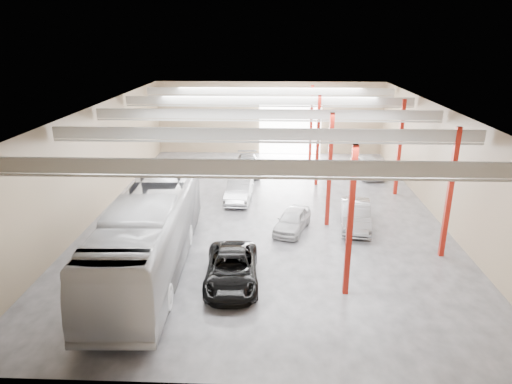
# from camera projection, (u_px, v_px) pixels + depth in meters

# --- Properties ---
(depot_shell) EXTENTS (22.12, 32.12, 7.06)m
(depot_shell) POSITION_uv_depth(u_px,v_px,m) (269.00, 137.00, 29.41)
(depot_shell) COLOR #414045
(depot_shell) RESTS_ON ground
(coach_bus) EXTENTS (3.81, 14.10, 3.90)m
(coach_bus) POSITION_uv_depth(u_px,v_px,m) (150.00, 233.00, 22.61)
(coach_bus) COLOR silver
(coach_bus) RESTS_ON ground
(black_sedan) EXTENTS (2.75, 5.47, 1.48)m
(black_sedan) POSITION_uv_depth(u_px,v_px,m) (232.00, 269.00, 21.63)
(black_sedan) COLOR black
(black_sedan) RESTS_ON ground
(car_row_a) EXTENTS (2.73, 4.22, 1.34)m
(car_row_a) POSITION_uv_depth(u_px,v_px,m) (292.00, 220.00, 27.48)
(car_row_a) COLOR silver
(car_row_a) RESTS_ON ground
(car_row_b) EXTENTS (1.86, 4.76, 1.54)m
(car_row_b) POSITION_uv_depth(u_px,v_px,m) (239.00, 190.00, 32.49)
(car_row_b) COLOR #A4A4A8
(car_row_b) RESTS_ON ground
(car_row_c) EXTENTS (2.47, 5.14, 1.44)m
(car_row_c) POSITION_uv_depth(u_px,v_px,m) (248.00, 165.00, 38.91)
(car_row_c) COLOR gray
(car_row_c) RESTS_ON ground
(car_right_near) EXTENTS (2.23, 4.99, 1.59)m
(car_right_near) POSITION_uv_depth(u_px,v_px,m) (355.00, 215.00, 27.96)
(car_right_near) COLOR #9D9EA1
(car_right_near) RESTS_ON ground
(car_right_far) EXTENTS (2.55, 5.06, 1.65)m
(car_right_far) POSITION_uv_depth(u_px,v_px,m) (367.00, 166.00, 38.23)
(car_right_far) COLOR silver
(car_right_far) RESTS_ON ground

